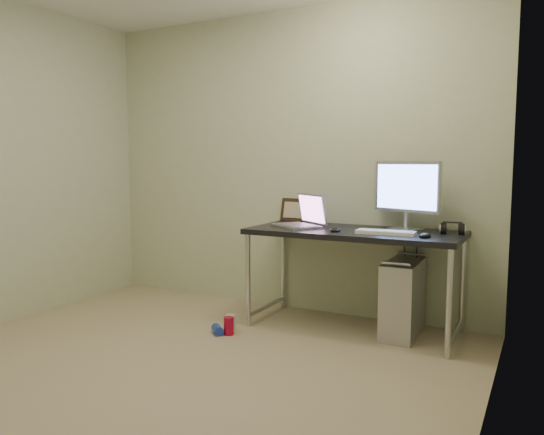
{
  "coord_description": "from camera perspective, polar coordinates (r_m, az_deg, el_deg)",
  "views": [
    {
      "loc": [
        1.98,
        -2.3,
        1.25
      ],
      "look_at": [
        0.22,
        1.06,
        0.85
      ],
      "focal_mm": 35.0,
      "sensor_mm": 36.0,
      "label": 1
    }
  ],
  "objects": [
    {
      "name": "floor",
      "position": [
        3.28,
        -12.65,
        -16.54
      ],
      "size": [
        3.5,
        3.5,
        0.0
      ],
      "primitive_type": "plane",
      "color": "tan",
      "rests_on": "ground"
    },
    {
      "name": "wall_back",
      "position": [
        4.5,
        1.57,
        6.02
      ],
      "size": [
        3.5,
        0.02,
        2.5
      ],
      "primitive_type": "cube",
      "color": "beige",
      "rests_on": "ground"
    },
    {
      "name": "wall_right",
      "position": [
        2.31,
        22.08,
        5.61
      ],
      "size": [
        0.02,
        3.5,
        2.5
      ],
      "primitive_type": "cube",
      "color": "beige",
      "rests_on": "ground"
    },
    {
      "name": "desk",
      "position": [
        3.96,
        8.81,
        -2.49
      ],
      "size": [
        1.55,
        0.68,
        0.75
      ],
      "color": "black",
      "rests_on": "ground"
    },
    {
      "name": "tower_computer",
      "position": [
        3.97,
        13.91,
        -8.43
      ],
      "size": [
        0.24,
        0.52,
        0.58
      ],
      "rotation": [
        0.0,
        0.0,
        0.02
      ],
      "color": "#B9B9BF",
      "rests_on": "ground"
    },
    {
      "name": "cable_a",
      "position": [
        4.19,
        14.13,
        -5.86
      ],
      "size": [
        0.01,
        0.16,
        0.69
      ],
      "primitive_type": "cylinder",
      "rotation": [
        0.21,
        0.0,
        0.0
      ],
      "color": "black",
      "rests_on": "ground"
    },
    {
      "name": "cable_b",
      "position": [
        4.16,
        15.27,
        -6.27
      ],
      "size": [
        0.02,
        0.11,
        0.71
      ],
      "primitive_type": "cylinder",
      "rotation": [
        0.14,
        0.0,
        0.09
      ],
      "color": "black",
      "rests_on": "ground"
    },
    {
      "name": "can_red",
      "position": [
        3.93,
        -4.67,
        -11.55
      ],
      "size": [
        0.08,
        0.08,
        0.13
      ],
      "primitive_type": "cylinder",
      "rotation": [
        0.0,
        0.0,
        -0.04
      ],
      "color": "#B30A2B",
      "rests_on": "ground"
    },
    {
      "name": "can_white",
      "position": [
        3.98,
        -4.47,
        -11.32
      ],
      "size": [
        0.08,
        0.08,
        0.13
      ],
      "primitive_type": "cylinder",
      "rotation": [
        0.0,
        0.0,
        -0.14
      ],
      "color": "silver",
      "rests_on": "ground"
    },
    {
      "name": "can_blue",
      "position": [
        3.96,
        -5.89,
        -11.91
      ],
      "size": [
        0.13,
        0.13,
        0.07
      ],
      "primitive_type": "cylinder",
      "rotation": [
        1.57,
        0.0,
        0.82
      ],
      "color": "#1E38B5",
      "rests_on": "ground"
    },
    {
      "name": "laptop",
      "position": [
        4.08,
        3.27,
        -0.19
      ],
      "size": [
        0.47,
        0.45,
        0.25
      ],
      "rotation": [
        0.0,
        0.0,
        -0.62
      ],
      "color": "#B7B6BE",
      "rests_on": "desk"
    },
    {
      "name": "monitor",
      "position": [
        3.98,
        14.27,
        2.88
      ],
      "size": [
        0.52,
        0.22,
        0.5
      ],
      "rotation": [
        0.0,
        0.0,
        -0.33
      ],
      "color": "#B7B6BE",
      "rests_on": "desk"
    },
    {
      "name": "keyboard",
      "position": [
        3.75,
        12.12,
        -1.58
      ],
      "size": [
        0.41,
        0.15,
        0.02
      ],
      "primitive_type": "cube",
      "rotation": [
        0.0,
        0.0,
        0.04
      ],
      "color": "white",
      "rests_on": "desk"
    },
    {
      "name": "mouse_right",
      "position": [
        3.65,
        16.15,
        -1.77
      ],
      "size": [
        0.09,
        0.13,
        0.04
      ],
      "primitive_type": "ellipsoid",
      "rotation": [
        0.0,
        0.0,
        -0.13
      ],
      "color": "black",
      "rests_on": "desk"
    },
    {
      "name": "mouse_left",
      "position": [
        3.84,
        6.83,
        -1.22
      ],
      "size": [
        0.07,
        0.12,
        0.04
      ],
      "primitive_type": "ellipsoid",
      "rotation": [
        0.0,
        0.0,
        0.03
      ],
      "color": "black",
      "rests_on": "desk"
    },
    {
      "name": "headphones",
      "position": [
        3.88,
        18.82,
        -1.26
      ],
      "size": [
        0.18,
        0.1,
        0.11
      ],
      "rotation": [
        0.0,
        0.0,
        0.2
      ],
      "color": "black",
      "rests_on": "desk"
    },
    {
      "name": "picture_frame",
      "position": [
        4.46,
        2.37,
        0.83
      ],
      "size": [
        0.25,
        0.09,
        0.19
      ],
      "primitive_type": "cube",
      "rotation": [
        -0.21,
        0.0,
        -0.09
      ],
      "color": "black",
      "rests_on": "desk"
    },
    {
      "name": "webcam",
      "position": [
        4.36,
        4.58,
        0.63
      ],
      "size": [
        0.05,
        0.04,
        0.12
      ],
      "rotation": [
        0.0,
        0.0,
        -0.24
      ],
      "color": "silver",
      "rests_on": "desk"
    }
  ]
}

